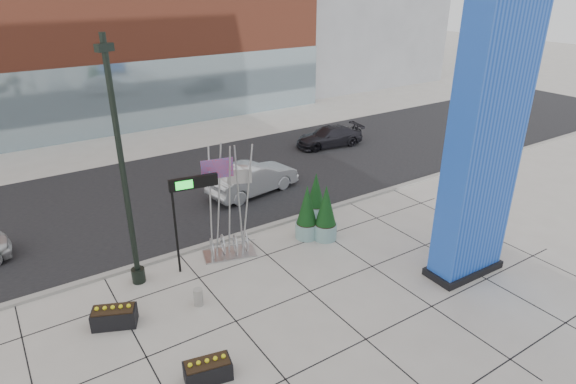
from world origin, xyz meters
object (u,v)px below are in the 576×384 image
public_art_sculpture (229,227)px  car_silver_mid (253,178)px  lamp_post (126,193)px  blue_pylon (483,152)px  overhead_street_sign (189,190)px  concrete_bollard (198,297)px

public_art_sculpture → car_silver_mid: bearing=67.4°
lamp_post → car_silver_mid: lamp_post is taller
blue_pylon → car_silver_mid: size_ratio=2.04×
car_silver_mid → overhead_street_sign: bearing=123.0°
blue_pylon → concrete_bollard: (-9.36, 3.63, -4.55)m
overhead_street_sign → concrete_bollard: bearing=-102.3°
lamp_post → car_silver_mid: (7.55, 4.71, -2.81)m
blue_pylon → car_silver_mid: 11.99m
lamp_post → public_art_sculpture: 4.42m
concrete_bollard → car_silver_mid: (6.26, 7.22, 0.50)m
public_art_sculpture → car_silver_mid: (3.84, 4.83, -0.43)m
public_art_sculpture → overhead_street_sign: 2.54m
overhead_street_sign → blue_pylon: bearing=-26.3°
lamp_post → concrete_bollard: lamp_post is taller
lamp_post → overhead_street_sign: size_ratio=2.33×
blue_pylon → public_art_sculpture: blue_pylon is taller
blue_pylon → concrete_bollard: size_ratio=15.95×
lamp_post → public_art_sculpture: size_ratio=1.87×
blue_pylon → car_silver_mid: (-3.11, 10.85, -4.05)m
blue_pylon → lamp_post: size_ratio=1.14×
overhead_street_sign → public_art_sculpture: bearing=11.9°
public_art_sculpture → car_silver_mid: 6.18m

